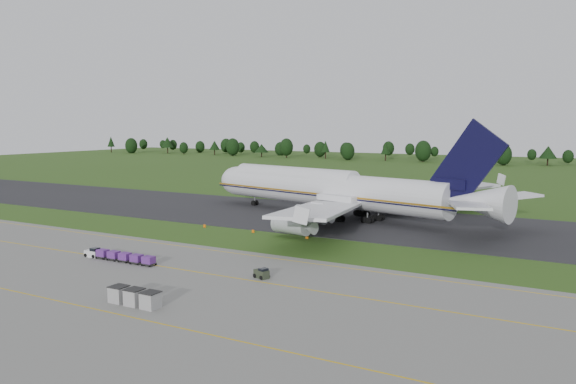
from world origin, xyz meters
The scene contains 10 objects.
ground centered at (0.00, 0.00, 0.00)m, with size 600.00×600.00×0.00m, color #294815.
apron centered at (0.00, -34.00, 0.03)m, with size 300.00×52.00×0.06m, color slate.
taxiway centered at (0.00, 28.00, 0.04)m, with size 300.00×40.00×0.08m, color black.
apron_markings centered at (0.00, -26.98, 0.06)m, with size 300.00×30.20×0.01m.
tree_line centered at (-23.27, 220.54, 6.16)m, with size 529.23×20.26×11.58m.
aircraft centered at (-0.20, 30.62, 6.12)m, with size 76.59×72.29×21.43m.
baggage_train centered at (-11.24, -22.62, 0.80)m, with size 13.53×1.44×1.38m.
utility_cart centered at (12.50, -20.32, 0.60)m, with size 2.29×1.82×1.10m.
uld_row centered at (5.79, -36.83, 1.00)m, with size 6.70×1.90×1.87m.
edge_markers centered at (-5.38, 5.85, 0.27)m, with size 23.29×0.30×0.60m.
Camera 1 is at (50.59, -82.27, 20.35)m, focal length 35.00 mm.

